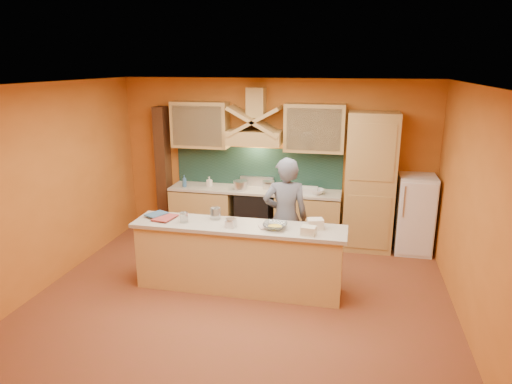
% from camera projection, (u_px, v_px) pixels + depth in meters
% --- Properties ---
extents(floor, '(5.50, 5.00, 0.01)m').
position_uv_depth(floor, '(241.00, 299.00, 6.09)').
color(floor, brown).
rests_on(floor, ground).
extents(ceiling, '(5.50, 5.00, 0.01)m').
position_uv_depth(ceiling, '(238.00, 85.00, 5.32)').
color(ceiling, white).
rests_on(ceiling, wall_back).
extents(wall_back, '(5.50, 0.02, 2.80)m').
position_uv_depth(wall_back, '(275.00, 159.00, 8.06)').
color(wall_back, '#C97027').
rests_on(wall_back, floor).
extents(wall_front, '(5.50, 0.02, 2.80)m').
position_uv_depth(wall_front, '(156.00, 294.00, 3.36)').
color(wall_front, '#C97027').
rests_on(wall_front, floor).
extents(wall_left, '(0.02, 5.00, 2.80)m').
position_uv_depth(wall_left, '(46.00, 187.00, 6.27)').
color(wall_left, '#C97027').
rests_on(wall_left, floor).
extents(wall_right, '(0.02, 5.00, 2.80)m').
position_uv_depth(wall_right, '(476.00, 214.00, 5.14)').
color(wall_right, '#C97027').
rests_on(wall_right, floor).
extents(base_cabinet_left, '(1.10, 0.60, 0.86)m').
position_uv_depth(base_cabinet_left, '(204.00, 212.00, 8.30)').
color(base_cabinet_left, tan).
rests_on(base_cabinet_left, floor).
extents(base_cabinet_right, '(1.10, 0.60, 0.86)m').
position_uv_depth(base_cabinet_right, '(308.00, 219.00, 7.91)').
color(base_cabinet_right, tan).
rests_on(base_cabinet_right, floor).
extents(counter_top, '(3.00, 0.62, 0.04)m').
position_uv_depth(counter_top, '(254.00, 190.00, 7.97)').
color(counter_top, '#B9AF9C').
rests_on(counter_top, base_cabinet_left).
extents(stove, '(0.60, 0.58, 0.90)m').
position_uv_depth(stove, '(254.00, 214.00, 8.10)').
color(stove, black).
rests_on(stove, floor).
extents(backsplash, '(3.00, 0.03, 0.70)m').
position_uv_depth(backsplash, '(258.00, 167.00, 8.14)').
color(backsplash, '#16312A').
rests_on(backsplash, wall_back).
extents(range_hood, '(0.92, 0.50, 0.24)m').
position_uv_depth(range_hood, '(255.00, 137.00, 7.77)').
color(range_hood, tan).
rests_on(range_hood, wall_back).
extents(hood_chimney, '(0.30, 0.30, 0.50)m').
position_uv_depth(hood_chimney, '(256.00, 102.00, 7.70)').
color(hood_chimney, tan).
rests_on(hood_chimney, wall_back).
extents(upper_cabinet_left, '(1.00, 0.35, 0.80)m').
position_uv_depth(upper_cabinet_left, '(200.00, 125.00, 8.00)').
color(upper_cabinet_left, tan).
rests_on(upper_cabinet_left, wall_back).
extents(upper_cabinet_right, '(1.00, 0.35, 0.80)m').
position_uv_depth(upper_cabinet_right, '(315.00, 128.00, 7.58)').
color(upper_cabinet_right, tan).
rests_on(upper_cabinet_right, wall_back).
extents(pantry_column, '(0.80, 0.60, 2.30)m').
position_uv_depth(pantry_column, '(370.00, 182.00, 7.50)').
color(pantry_column, tan).
rests_on(pantry_column, floor).
extents(fridge, '(0.58, 0.60, 1.30)m').
position_uv_depth(fridge, '(415.00, 214.00, 7.49)').
color(fridge, white).
rests_on(fridge, floor).
extents(trim_column_left, '(0.20, 0.30, 2.30)m').
position_uv_depth(trim_column_left, '(164.00, 169.00, 8.41)').
color(trim_column_left, '#472816').
rests_on(trim_column_left, floor).
extents(island_body, '(2.80, 0.55, 0.88)m').
position_uv_depth(island_body, '(239.00, 259.00, 6.27)').
color(island_body, '#E0BD73').
rests_on(island_body, floor).
extents(island_top, '(2.90, 0.62, 0.05)m').
position_uv_depth(island_top, '(238.00, 226.00, 6.14)').
color(island_top, '#B9AF9C').
rests_on(island_top, island_body).
extents(person, '(0.72, 0.54, 1.78)m').
position_uv_depth(person, '(285.00, 218.00, 6.57)').
color(person, slate).
rests_on(person, floor).
extents(pot_large, '(0.31, 0.31, 0.16)m').
position_uv_depth(pot_large, '(240.00, 186.00, 7.90)').
color(pot_large, silver).
rests_on(pot_large, stove).
extents(pot_small, '(0.21, 0.21, 0.14)m').
position_uv_depth(pot_small, '(268.00, 186.00, 7.95)').
color(pot_small, silver).
rests_on(pot_small, stove).
extents(soap_bottle_a, '(0.10, 0.10, 0.17)m').
position_uv_depth(soap_bottle_a, '(209.00, 181.00, 8.13)').
color(soap_bottle_a, white).
rests_on(soap_bottle_a, counter_top).
extents(soap_bottle_b, '(0.10, 0.10, 0.21)m').
position_uv_depth(soap_bottle_b, '(184.00, 181.00, 8.07)').
color(soap_bottle_b, '#356293').
rests_on(soap_bottle_b, counter_top).
extents(bowl_back, '(0.30, 0.30, 0.08)m').
position_uv_depth(bowl_back, '(316.00, 192.00, 7.65)').
color(bowl_back, silver).
rests_on(bowl_back, counter_top).
extents(dish_rack, '(0.29, 0.23, 0.10)m').
position_uv_depth(dish_rack, '(309.00, 190.00, 7.68)').
color(dish_rack, silver).
rests_on(dish_rack, counter_top).
extents(book_lower, '(0.31, 0.38, 0.03)m').
position_uv_depth(book_lower, '(157.00, 217.00, 6.40)').
color(book_lower, '#A53E3B').
rests_on(book_lower, island_top).
extents(book_upper, '(0.32, 0.35, 0.02)m').
position_uv_depth(book_upper, '(152.00, 213.00, 6.52)').
color(book_upper, '#395D7F').
rests_on(book_upper, island_top).
extents(jar_large, '(0.17, 0.17, 0.16)m').
position_uv_depth(jar_large, '(215.00, 213.00, 6.34)').
color(jar_large, silver).
rests_on(jar_large, island_top).
extents(jar_small, '(0.13, 0.13, 0.14)m').
position_uv_depth(jar_small, '(184.00, 217.00, 6.21)').
color(jar_small, silver).
rests_on(jar_small, island_top).
extents(kitchen_scale, '(0.14, 0.14, 0.10)m').
position_uv_depth(kitchen_scale, '(231.00, 223.00, 6.03)').
color(kitchen_scale, silver).
rests_on(kitchen_scale, island_top).
extents(mixing_bowl, '(0.33, 0.33, 0.08)m').
position_uv_depth(mixing_bowl, '(275.00, 226.00, 5.98)').
color(mixing_bowl, white).
rests_on(mixing_bowl, island_top).
extents(cloth, '(0.26, 0.24, 0.01)m').
position_uv_depth(cloth, '(267.00, 227.00, 6.04)').
color(cloth, beige).
rests_on(cloth, island_top).
extents(grocery_bag_a, '(0.24, 0.21, 0.13)m').
position_uv_depth(grocery_bag_a, '(315.00, 224.00, 5.98)').
color(grocery_bag_a, beige).
rests_on(grocery_bag_a, island_top).
extents(grocery_bag_b, '(0.20, 0.17, 0.11)m').
position_uv_depth(grocery_bag_b, '(309.00, 231.00, 5.76)').
color(grocery_bag_b, beige).
rests_on(grocery_bag_b, island_top).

